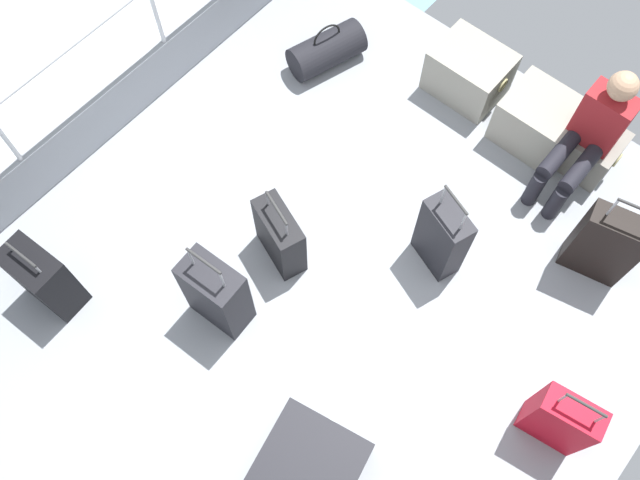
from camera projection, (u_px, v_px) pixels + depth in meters
ground_plane at (321, 301)px, 4.77m from camera, size 4.40×5.20×0.06m
gunwale_port at (105, 115)px, 5.13m from camera, size 0.06×5.20×0.45m
railing_port at (81, 68)px, 4.63m from camera, size 0.04×4.20×1.02m
sea_wake at (16, 66)px, 6.03m from camera, size 12.00×12.00×0.01m
cargo_crate_0 at (469, 72)px, 5.33m from camera, size 0.62×0.46×0.41m
cargo_crate_1 at (539, 122)px, 5.13m from camera, size 0.62×0.48×0.42m
cargo_crate_2 at (584, 147)px, 5.07m from camera, size 0.52×0.39×0.35m
passenger_seated at (590, 134)px, 4.69m from camera, size 0.34×0.66×1.05m
suitcase_0 at (305, 475)px, 4.13m from camera, size 0.73×0.80×0.26m
suitcase_1 at (44, 278)px, 4.49m from camera, size 0.43×0.27×0.69m
suitcase_3 at (560, 420)px, 4.10m from camera, size 0.39×0.24×0.76m
suitcase_4 at (217, 294)px, 4.40m from camera, size 0.42×0.26×0.90m
suitcase_5 at (442, 237)px, 4.58m from camera, size 0.40×0.29×0.87m
suitcase_6 at (605, 245)px, 4.54m from camera, size 0.45×0.28×0.89m
suitcase_7 at (280, 236)px, 4.65m from camera, size 0.46×0.32×0.70m
duffel_bag at (327, 50)px, 5.49m from camera, size 0.46×0.68×0.42m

